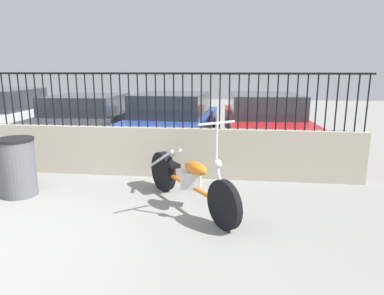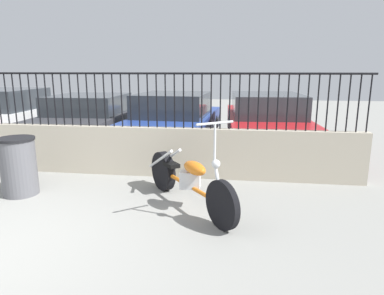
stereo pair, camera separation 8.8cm
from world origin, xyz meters
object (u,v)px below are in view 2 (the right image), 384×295
object	(u,v)px
trash_bin	(19,166)
car_blue	(175,120)
motorcycle_orange	(184,178)
car_dark_grey	(92,119)
car_white	(10,115)
car_red	(265,122)

from	to	relation	value
trash_bin	car_blue	size ratio (longest dim) A/B	0.22
trash_bin	car_blue	world-z (taller)	car_blue
motorcycle_orange	car_blue	bearing A→B (deg)	154.54
car_blue	car_dark_grey	bearing A→B (deg)	90.79
trash_bin	car_dark_grey	world-z (taller)	car_dark_grey
motorcycle_orange	car_white	xyz separation A→B (m)	(-5.40, 3.78, 0.32)
motorcycle_orange	trash_bin	xyz separation A→B (m)	(-2.60, 0.02, 0.07)
car_dark_grey	car_blue	size ratio (longest dim) A/B	1.01
motorcycle_orange	car_red	distance (m)	3.95
car_white	trash_bin	bearing A→B (deg)	-146.59
car_red	motorcycle_orange	bearing A→B (deg)	156.51
trash_bin	motorcycle_orange	bearing A→B (deg)	-0.40
motorcycle_orange	car_blue	world-z (taller)	car_blue
trash_bin	car_blue	distance (m)	4.13
motorcycle_orange	car_red	size ratio (longest dim) A/B	0.42
motorcycle_orange	trash_bin	size ratio (longest dim) A/B	2.11
car_white	car_dark_grey	size ratio (longest dim) A/B	1.01
trash_bin	car_red	bearing A→B (deg)	42.82
car_red	trash_bin	bearing A→B (deg)	129.60
trash_bin	car_white	xyz separation A→B (m)	(-2.80, 3.77, 0.25)
trash_bin	car_white	size ratio (longest dim) A/B	0.21
motorcycle_orange	car_red	xyz separation A→B (m)	(1.36, 3.69, 0.30)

